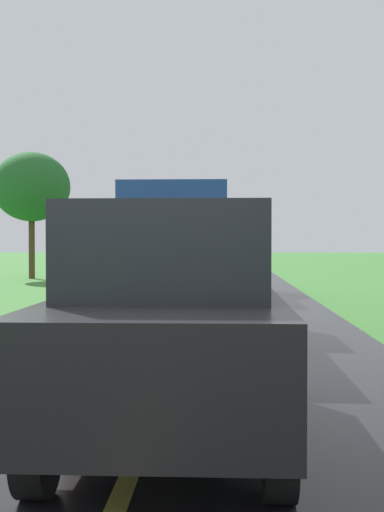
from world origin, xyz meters
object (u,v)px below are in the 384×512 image
banana_truck_far (210,249)px  banana_truck_near (170,255)px  following_car (172,321)px  roadside_tree_far_left (31,187)px

banana_truck_far → banana_truck_near: bearing=-93.3°
banana_truck_near → banana_truck_far: same height
banana_truck_near → following_car: size_ratio=1.43×
banana_truck_near → banana_truck_far: size_ratio=1.01×
banana_truck_far → roadside_tree_far_left: size_ratio=1.00×
banana_truck_near → roadside_tree_far_left: 20.22m
roadside_tree_far_left → following_car: (8.41, -25.55, -3.14)m
banana_truck_far → following_car: size_ratio=1.42×
banana_truck_near → banana_truck_far: bearing=86.7°
banana_truck_far → following_car: bearing=-89.9°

